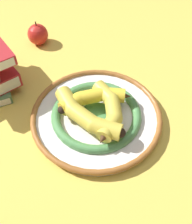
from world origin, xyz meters
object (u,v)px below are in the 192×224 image
decorative_bowl (96,117)px  banana_a (84,115)px  banana_c (94,98)px  banana_b (110,110)px  apple (38,34)px

decorative_bowl → banana_a: banana_a is taller
decorative_bowl → banana_c: 0.05m
decorative_bowl → banana_c: (0.03, 0.01, 0.03)m
banana_b → banana_c: banana_b is taller
decorative_bowl → apple: bearing=39.5°
banana_a → apple: (0.30, 0.21, -0.02)m
banana_c → apple: bearing=-74.4°
banana_a → banana_b: (0.02, -0.06, -0.00)m
decorative_bowl → banana_a: size_ratio=1.71×
banana_c → apple: (0.25, 0.22, -0.02)m
banana_a → banana_b: size_ratio=1.02×
banana_a → banana_b: 0.06m
banana_c → decorative_bowl: bearing=83.0°
decorative_bowl → banana_c: size_ratio=1.88×
banana_b → banana_a: bearing=98.2°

